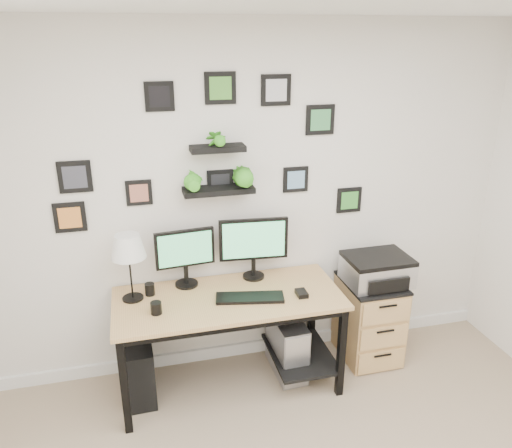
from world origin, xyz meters
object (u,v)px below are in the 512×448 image
object	(u,v)px
monitor_left	(185,254)
table_lamp	(128,248)
desk	(233,309)
pc_tower_black	(139,368)
file_cabinet	(369,319)
mug	(156,308)
printer	(377,270)
pc_tower_grey	(287,345)
monitor_right	(254,243)

from	to	relation	value
monitor_left	table_lamp	world-z (taller)	table_lamp
desk	pc_tower_black	size ratio (longest dim) A/B	3.58
monitor_left	file_cabinet	size ratio (longest dim) A/B	0.65
mug	printer	xyz separation A→B (m)	(1.69, 0.18, -0.01)
table_lamp	mug	xyz separation A→B (m)	(0.15, -0.24, -0.35)
pc_tower_black	pc_tower_grey	world-z (taller)	pc_tower_grey
file_cabinet	pc_tower_grey	bearing A→B (deg)	-176.75
table_lamp	mug	size ratio (longest dim) A/B	5.78
desk	file_cabinet	size ratio (longest dim) A/B	2.39
printer	monitor_right	bearing A→B (deg)	170.09
file_cabinet	printer	bearing A→B (deg)	-37.71
desk	monitor_right	bearing A→B (deg)	44.95
pc_tower_black	file_cabinet	xyz separation A→B (m)	(1.82, 0.03, 0.11)
monitor_left	file_cabinet	bearing A→B (deg)	-5.87
monitor_right	table_lamp	bearing A→B (deg)	-173.11
monitor_left	mug	distance (m)	0.47
monitor_left	pc_tower_grey	xyz separation A→B (m)	(0.72, -0.19, -0.77)
monitor_right	pc_tower_grey	size ratio (longest dim) A/B	1.08
mug	file_cabinet	world-z (taller)	mug
monitor_right	file_cabinet	bearing A→B (deg)	-9.14
file_cabinet	table_lamp	bearing A→B (deg)	178.74
monitor_left	mug	bearing A→B (deg)	-124.96
pc_tower_black	pc_tower_grey	xyz separation A→B (m)	(1.11, -0.01, 0.01)
pc_tower_black	monitor_right	bearing A→B (deg)	9.97
desk	printer	size ratio (longest dim) A/B	3.29
pc_tower_grey	mug	bearing A→B (deg)	-170.60
monitor_left	file_cabinet	world-z (taller)	monitor_left
pc_tower_grey	monitor_right	bearing A→B (deg)	139.13
monitor_left	pc_tower_black	distance (m)	0.89
printer	table_lamp	bearing A→B (deg)	178.25
pc_tower_grey	table_lamp	bearing A→B (deg)	175.90
table_lamp	pc_tower_grey	xyz separation A→B (m)	(1.11, -0.08, -0.91)
pc_tower_black	file_cabinet	distance (m)	1.82
pc_tower_black	printer	xyz separation A→B (m)	(1.84, 0.01, 0.56)
mug	pc_tower_grey	world-z (taller)	mug
monitor_right	table_lamp	xyz separation A→B (m)	(-0.90, -0.11, 0.11)
desk	mug	xyz separation A→B (m)	(-0.54, -0.14, 0.17)
monitor_left	pc_tower_grey	size ratio (longest dim) A/B	0.92
mug	pc_tower_black	size ratio (longest dim) A/B	0.19
monitor_left	table_lamp	bearing A→B (deg)	-164.64
mug	monitor_right	bearing A→B (deg)	24.91
monitor_right	printer	size ratio (longest dim) A/B	1.05
pc_tower_black	printer	size ratio (longest dim) A/B	0.92
file_cabinet	mug	bearing A→B (deg)	-173.17
pc_tower_grey	printer	xyz separation A→B (m)	(0.72, 0.02, 0.55)
table_lamp	pc_tower_black	bearing A→B (deg)	-92.17
monitor_left	pc_tower_grey	world-z (taller)	monitor_left
monitor_right	pc_tower_black	size ratio (longest dim) A/B	1.14
table_lamp	pc_tower_black	world-z (taller)	table_lamp
monitor_left	mug	world-z (taller)	monitor_left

